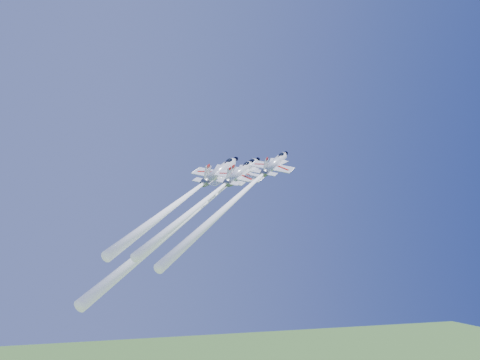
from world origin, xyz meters
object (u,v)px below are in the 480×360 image
object	(u,v)px
jet_lead	(198,208)
jet_slot	(209,197)
jet_left	(189,195)
jet_right	(241,194)

from	to	relation	value
jet_lead	jet_slot	world-z (taller)	jet_lead
jet_left	jet_right	distance (m)	13.16
jet_right	jet_slot	world-z (taller)	jet_right
jet_lead	jet_slot	size ratio (longest dim) A/B	1.53
jet_left	jet_right	xyz separation A→B (m)	(7.49, -10.81, -0.56)
jet_left	jet_right	size ratio (longest dim) A/B	0.90
jet_lead	jet_left	bearing A→B (deg)	-149.64
jet_left	jet_right	bearing A→B (deg)	-16.49
jet_lead	jet_right	size ratio (longest dim) A/B	1.27
jet_lead	jet_slot	distance (m)	6.32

